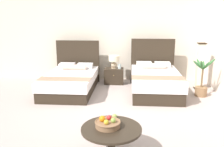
% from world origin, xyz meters
% --- Properties ---
extents(ground_plane, '(9.41, 9.29, 0.02)m').
position_xyz_m(ground_plane, '(0.00, 0.00, -0.01)').
color(ground_plane, '#AB9993').
extents(wall_back, '(9.41, 0.12, 2.82)m').
position_xyz_m(wall_back, '(0.00, 2.85, 1.41)').
color(wall_back, beige).
rests_on(wall_back, ground).
extents(bed_near_window, '(1.34, 2.14, 1.30)m').
position_xyz_m(bed_near_window, '(-1.15, 1.49, 0.29)').
color(bed_near_window, '#2D2319').
rests_on(bed_near_window, ground).
extents(bed_near_corner, '(1.31, 2.08, 1.36)m').
position_xyz_m(bed_near_corner, '(1.15, 1.48, 0.33)').
color(bed_near_corner, '#2D2319').
rests_on(bed_near_corner, ground).
extents(nightstand, '(0.58, 0.41, 0.48)m').
position_xyz_m(nightstand, '(-0.00, 2.27, 0.24)').
color(nightstand, '#2D2319').
rests_on(nightstand, ground).
extents(table_lamp, '(0.33, 0.33, 0.39)m').
position_xyz_m(table_lamp, '(-0.00, 2.29, 0.73)').
color(table_lamp, tan).
rests_on(table_lamp, nightstand).
extents(vase, '(0.09, 0.09, 0.14)m').
position_xyz_m(vase, '(0.17, 2.23, 0.55)').
color(vase, '#B0C0BE').
rests_on(vase, nightstand).
extents(coffee_table, '(0.88, 0.88, 0.47)m').
position_xyz_m(coffee_table, '(0.16, -1.66, 0.36)').
color(coffee_table, '#2D2319').
rests_on(coffee_table, ground).
extents(fruit_bowl, '(0.38, 0.38, 0.16)m').
position_xyz_m(fruit_bowl, '(0.10, -1.64, 0.53)').
color(fruit_bowl, '#866043').
rests_on(fruit_bowl, coffee_table).
extents(loose_apple, '(0.08, 0.08, 0.08)m').
position_xyz_m(loose_apple, '(0.19, -1.36, 0.51)').
color(loose_apple, '#8FA84C').
rests_on(loose_apple, coffee_table).
extents(floor_lamp_corner, '(0.22, 0.22, 1.31)m').
position_xyz_m(floor_lamp_corner, '(2.43, 1.85, 0.65)').
color(floor_lamp_corner, black).
rests_on(floor_lamp_corner, ground).
extents(potted_palm, '(0.59, 0.54, 1.01)m').
position_xyz_m(potted_palm, '(2.31, 1.23, 0.30)').
color(potted_palm, brown).
rests_on(potted_palm, ground).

